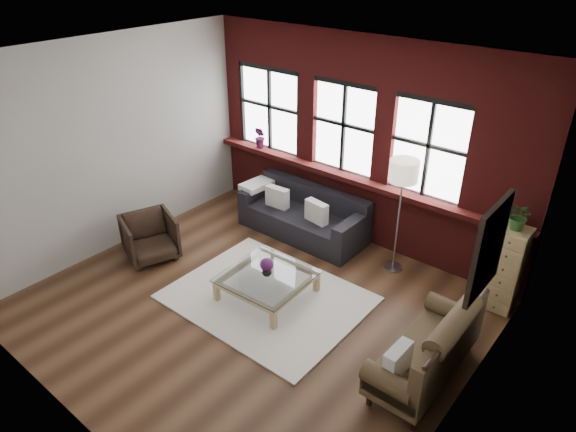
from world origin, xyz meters
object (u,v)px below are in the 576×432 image
Objects in this scene: vintage_settee at (426,346)px; coffee_table at (267,286)px; dark_sofa at (303,213)px; armchair at (150,237)px; drawer_chest at (507,269)px; floor_lamp at (399,213)px; vase at (267,271)px.

coffee_table is (-2.29, -0.02, -0.27)m from vintage_settee.
dark_sofa is 1.78m from coffee_table.
drawer_chest is at bearing -43.56° from armchair.
floor_lamp is at bearing 2.13° from dark_sofa.
dark_sofa is at bearing -177.87° from floor_lamp.
vase is 2.03m from floor_lamp.
armchair is 2.07m from vase.
dark_sofa is at bearing -176.93° from drawer_chest.
coffee_table is (0.67, -1.64, -0.21)m from dark_sofa.
coffee_table is 0.25m from vase.
vase is at bearing -67.63° from dark_sofa.
floor_lamp reaches higher than dark_sofa.
floor_lamp is at bearing 59.85° from coffee_table.
coffee_table is 0.58× the size of floor_lamp.
coffee_table is at bearing -179.54° from vintage_settee.
dark_sofa is 1.75m from floor_lamp.
coffee_table is 2.11m from floor_lamp.
floor_lamp reaches higher than vintage_settee.
drawer_chest is at bearing 4.08° from floor_lamp.
armchair is 0.63× the size of drawer_chest.
drawer_chest is (4.55, 2.18, 0.25)m from armchair.
vintage_settee is 2.18m from floor_lamp.
armchair is (-1.36, -2.01, -0.04)m from dark_sofa.
dark_sofa reaches higher than vase.
armchair is 5.48× the size of vase.
armchair is at bearing -154.39° from drawer_chest.
armchair is at bearing -169.59° from vase.
armchair is 2.07m from coffee_table.
floor_lamp is (-1.53, -0.11, 0.35)m from drawer_chest.
dark_sofa is 1.27× the size of vintage_settee.
vase is (-2.29, -0.02, -0.02)m from vintage_settee.
dark_sofa is at bearing 112.37° from vase.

